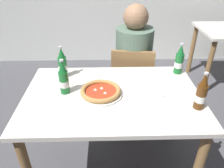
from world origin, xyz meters
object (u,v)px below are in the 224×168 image
(diner_seated, at_px, (133,70))
(beer_bottle_right, at_px, (201,94))
(beer_bottle_left, at_px, (63,64))
(pizza_margherita_near, at_px, (101,92))
(beer_bottle_extra, at_px, (179,61))
(chair_behind_table, at_px, (132,82))
(dining_table_main, at_px, (112,107))
(beer_bottle_center, at_px, (64,79))
(napkin_with_cutlery, at_px, (153,90))

(diner_seated, distance_m, beer_bottle_right, 0.92)
(diner_seated, xyz_separation_m, beer_bottle_left, (-0.59, -0.40, 0.27))
(diner_seated, relative_size, beer_bottle_right, 4.89)
(pizza_margherita_near, bearing_deg, beer_bottle_left, 138.03)
(beer_bottle_left, bearing_deg, beer_bottle_extra, 2.27)
(chair_behind_table, bearing_deg, dining_table_main, 79.32)
(diner_seated, bearing_deg, beer_bottle_right, -69.40)
(diner_seated, relative_size, beer_bottle_center, 4.89)
(beer_bottle_center, height_order, beer_bottle_right, same)
(beer_bottle_right, bearing_deg, beer_bottle_left, 154.90)
(dining_table_main, relative_size, napkin_with_cutlery, 5.45)
(beer_bottle_left, distance_m, beer_bottle_extra, 0.90)
(chair_behind_table, relative_size, beer_bottle_center, 3.44)
(dining_table_main, distance_m, pizza_margherita_near, 0.16)
(diner_seated, bearing_deg, beer_bottle_left, -145.60)
(diner_seated, height_order, beer_bottle_extra, diner_seated)
(beer_bottle_right, distance_m, beer_bottle_extra, 0.46)
(diner_seated, distance_m, beer_bottle_extra, 0.55)
(beer_bottle_extra, height_order, napkin_with_cutlery, beer_bottle_extra)
(beer_bottle_left, height_order, beer_bottle_extra, same)
(dining_table_main, bearing_deg, napkin_with_cutlery, 7.02)
(chair_behind_table, distance_m, diner_seated, 0.11)
(beer_bottle_left, distance_m, beer_bottle_right, 0.99)
(chair_behind_table, distance_m, pizza_margherita_near, 0.74)
(dining_table_main, bearing_deg, diner_seated, 71.46)
(beer_bottle_right, bearing_deg, napkin_with_cutlery, 140.86)
(pizza_margherita_near, height_order, beer_bottle_right, beer_bottle_right)
(diner_seated, xyz_separation_m, napkin_with_cutlery, (0.07, -0.62, 0.17))
(beer_bottle_extra, xyz_separation_m, napkin_with_cutlery, (-0.24, -0.26, -0.10))
(dining_table_main, height_order, napkin_with_cutlery, napkin_with_cutlery)
(beer_bottle_center, height_order, napkin_with_cutlery, beer_bottle_center)
(pizza_margherita_near, bearing_deg, beer_bottle_right, -14.79)
(dining_table_main, distance_m, chair_behind_table, 0.66)
(chair_behind_table, relative_size, napkin_with_cutlery, 3.86)
(beer_bottle_center, relative_size, beer_bottle_extra, 1.00)
(diner_seated, distance_m, beer_bottle_left, 0.76)
(pizza_margherita_near, height_order, napkin_with_cutlery, pizza_margherita_near)
(beer_bottle_extra, bearing_deg, beer_bottle_right, -89.81)
(pizza_margherita_near, xyz_separation_m, beer_bottle_extra, (0.61, 0.30, 0.08))
(chair_behind_table, relative_size, diner_seated, 0.70)
(beer_bottle_center, bearing_deg, beer_bottle_right, -12.85)
(diner_seated, height_order, napkin_with_cutlery, diner_seated)
(diner_seated, distance_m, pizza_margherita_near, 0.75)
(beer_bottle_center, bearing_deg, diner_seated, 49.17)
(pizza_margherita_near, height_order, beer_bottle_center, beer_bottle_center)
(dining_table_main, bearing_deg, pizza_margherita_near, -178.07)
(diner_seated, relative_size, beer_bottle_left, 4.89)
(napkin_with_cutlery, bearing_deg, beer_bottle_left, 161.25)
(dining_table_main, xyz_separation_m, beer_bottle_extra, (0.53, 0.29, 0.22))
(chair_behind_table, xyz_separation_m, beer_bottle_right, (0.32, -0.77, 0.37))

